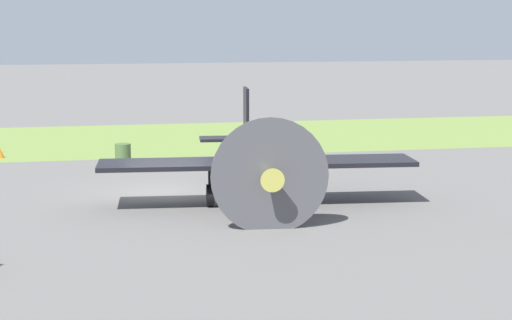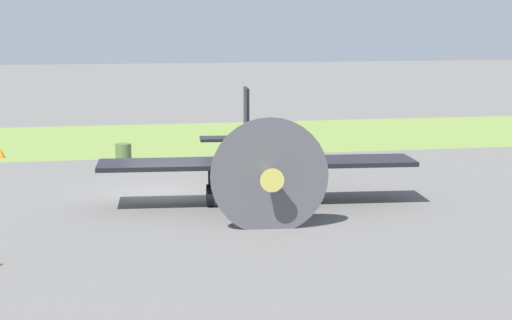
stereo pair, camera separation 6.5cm
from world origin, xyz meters
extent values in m
plane|color=#605E5B|center=(0.00, 0.00, 0.00)|extent=(160.00, 160.00, 0.00)
cube|color=olive|center=(0.00, -12.70, 0.00)|extent=(120.00, 11.00, 0.01)
ellipsoid|color=black|center=(-2.59, 1.62, 1.43)|extent=(1.79, 6.81, 1.23)
cube|color=black|center=(-2.56, 2.01, 1.29)|extent=(9.61, 2.47, 0.14)
cube|color=black|center=(-2.85, -1.44, 2.33)|extent=(0.19, 1.09, 1.88)
cube|color=black|center=(-2.85, -1.44, 1.53)|extent=(3.23, 1.15, 0.10)
cone|color=#B7B24C|center=(-2.29, 5.22, 1.43)|extent=(0.69, 0.74, 0.63)
cylinder|color=#4C4C51|center=(-2.31, 5.02, 1.43)|extent=(3.16, 0.30, 3.17)
ellipsoid|color=#8CB2C6|center=(-2.54, 2.21, 1.86)|extent=(0.81, 1.44, 0.69)
cylinder|color=black|center=(-3.98, 2.23, 0.34)|extent=(0.27, 0.69, 0.67)
cylinder|color=black|center=(-3.98, 2.23, 0.81)|extent=(0.12, 0.12, 0.95)
cylinder|color=black|center=(-1.12, 1.99, 0.34)|extent=(0.27, 0.69, 0.67)
cylinder|color=black|center=(-1.12, 1.99, 0.81)|extent=(0.12, 0.12, 0.95)
cylinder|color=black|center=(-2.86, -1.54, 0.16)|extent=(0.14, 0.33, 0.32)
cylinder|color=#476633|center=(1.19, -5.30, 0.45)|extent=(0.60, 0.60, 0.90)
cone|color=orange|center=(6.01, -8.43, 0.22)|extent=(0.36, 0.36, 0.44)
camera|label=1|loc=(2.23, 26.32, 5.57)|focal=58.72mm
camera|label=2|loc=(2.16, 26.33, 5.57)|focal=58.72mm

